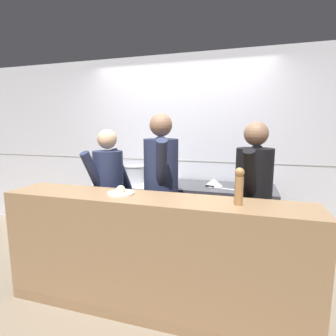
{
  "coord_description": "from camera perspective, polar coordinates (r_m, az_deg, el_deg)",
  "views": [
    {
      "loc": [
        0.91,
        -2.29,
        1.62
      ],
      "look_at": [
        0.05,
        0.59,
        1.15
      ],
      "focal_mm": 28.0,
      "sensor_mm": 36.0,
      "label": 1
    }
  ],
  "objects": [
    {
      "name": "prep_counter",
      "position": [
        3.43,
        11.55,
        -11.34
      ],
      "size": [
        1.26,
        0.65,
        0.9
      ],
      "color": "#38383D",
      "rests_on": "ground_plane"
    },
    {
      "name": "wall_back_tiled",
      "position": [
        3.74,
        2.58,
        3.97
      ],
      "size": [
        8.0,
        0.06,
        2.6
      ],
      "color": "silver",
      "rests_on": "ground_plane"
    },
    {
      "name": "plated_dish_main",
      "position": [
        2.34,
        -10.24,
        -5.17
      ],
      "size": [
        0.23,
        0.23,
        0.08
      ],
      "color": "white",
      "rests_on": "pass_counter"
    },
    {
      "name": "pass_counter",
      "position": [
        2.4,
        -3.8,
        -18.51
      ],
      "size": [
        2.65,
        0.45,
        1.04
      ],
      "color": "#93704C",
      "rests_on": "ground_plane"
    },
    {
      "name": "pepper_mill",
      "position": [
        2.04,
        15.21,
        -3.68
      ],
      "size": [
        0.07,
        0.07,
        0.29
      ],
      "color": "#AD7A47",
      "rests_on": "pass_counter"
    },
    {
      "name": "stock_pot",
      "position": [
        3.68,
        -10.98,
        -1.5
      ],
      "size": [
        0.31,
        0.31,
        0.16
      ],
      "color": "#2D2D33",
      "rests_on": "oven_range"
    },
    {
      "name": "ground_plane",
      "position": [
        2.95,
        -4.59,
        -24.48
      ],
      "size": [
        14.0,
        14.0,
        0.0
      ],
      "primitive_type": "plane",
      "color": "#7F705B"
    },
    {
      "name": "braising_pot",
      "position": [
        3.5,
        -2.19,
        -1.83
      ],
      "size": [
        0.28,
        0.28,
        0.16
      ],
      "color": "beige",
      "rests_on": "oven_range"
    },
    {
      "name": "chef_sous",
      "position": [
        2.76,
        -1.5,
        -4.56
      ],
      "size": [
        0.46,
        0.75,
        1.76
      ],
      "rotation": [
        0.0,
        0.0,
        0.34
      ],
      "color": "black",
      "rests_on": "ground_plane"
    },
    {
      "name": "chef_head_cook",
      "position": [
        3.01,
        -12.73,
        -5.42
      ],
      "size": [
        0.41,
        0.69,
        1.6
      ],
      "rotation": [
        0.0,
        0.0,
        -0.33
      ],
      "color": "black",
      "rests_on": "ground_plane"
    },
    {
      "name": "sauce_pot",
      "position": [
        3.55,
        -7.22,
        -1.18
      ],
      "size": [
        0.29,
        0.29,
        0.23
      ],
      "color": "#B7BABF",
      "rests_on": "oven_range"
    },
    {
      "name": "mixing_bowl_steel",
      "position": [
        3.31,
        9.93,
        -3.03
      ],
      "size": [
        0.22,
        0.22,
        0.09
      ],
      "color": "#B7BABF",
      "rests_on": "prep_counter"
    },
    {
      "name": "chefs_knife",
      "position": [
        3.2,
        10.94,
        -4.21
      ],
      "size": [
        0.4,
        0.14,
        0.02
      ],
      "color": "#B7BABF",
      "rests_on": "prep_counter"
    },
    {
      "name": "chef_line",
      "position": [
        2.63,
        17.96,
        -6.78
      ],
      "size": [
        0.4,
        0.73,
        1.67
      ],
      "rotation": [
        0.0,
        0.0,
        -0.19
      ],
      "color": "black",
      "rests_on": "ground_plane"
    },
    {
      "name": "oven_range",
      "position": [
        3.7,
        -6.68,
        -9.75
      ],
      "size": [
        0.97,
        0.71,
        0.88
      ],
      "color": "#232326",
      "rests_on": "ground_plane"
    }
  ]
}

